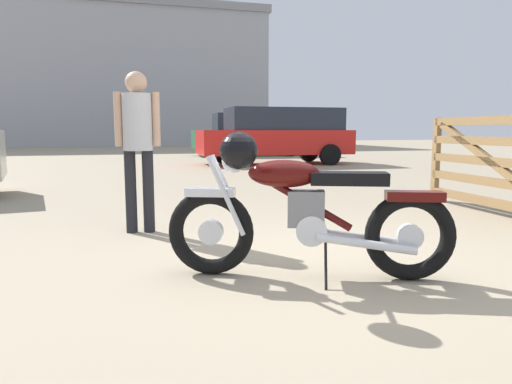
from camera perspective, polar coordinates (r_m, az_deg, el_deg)
ground_plane at (r=3.74m, az=7.68°, el=-9.17°), size 80.00×80.00×0.00m
vintage_motorcycle at (r=3.38m, az=5.53°, el=-2.36°), size 1.98×0.89×1.07m
timber_gate at (r=6.45m, az=28.60°, el=3.38°), size 0.21×2.54×1.60m
bystander at (r=5.00m, az=-14.19°, el=6.74°), size 0.46×0.30×1.66m
pale_sedan_back at (r=14.73m, az=2.66°, el=7.07°), size 4.71×2.00×1.74m
silver_sedan_mid at (r=19.63m, az=-0.46°, el=7.21°), size 4.77×2.12×1.74m
industrial_building at (r=36.04m, az=-19.87°, el=12.79°), size 24.00×10.68×9.21m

